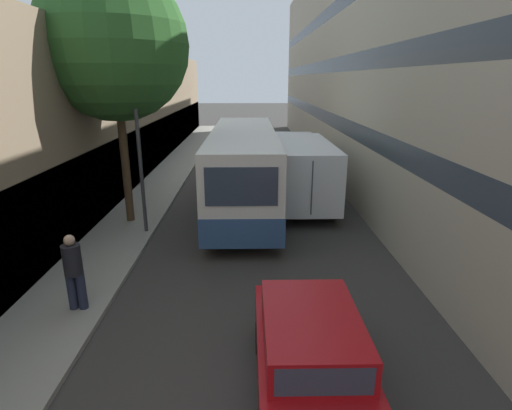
{
  "coord_description": "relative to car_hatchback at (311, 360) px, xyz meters",
  "views": [
    {
      "loc": [
        -0.23,
        0.31,
        5.07
      ],
      "look_at": [
        -0.02,
        11.26,
        1.6
      ],
      "focal_mm": 28.0,
      "sensor_mm": 36.0,
      "label": 1
    }
  ],
  "objects": [
    {
      "name": "building_left_shopfront",
      "position": [
        -7.5,
        9.36,
        2.33
      ],
      "size": [
        2.4,
        60.0,
        6.82
      ],
      "color": "#847056",
      "rests_on": "ground_plane"
    },
    {
      "name": "pedestrian",
      "position": [
        -4.83,
        2.65,
        0.3
      ],
      "size": [
        0.41,
        0.39,
        1.77
      ],
      "color": "#23283D",
      "rests_on": "sidewalk_left"
    },
    {
      "name": "sidewalk_left",
      "position": [
        -5.32,
        9.36,
        -0.71
      ],
      "size": [
        2.17,
        60.0,
        0.12
      ],
      "color": "gray",
      "rests_on": "ground_plane"
    },
    {
      "name": "ground_plane",
      "position": [
        -0.75,
        9.36,
        -0.77
      ],
      "size": [
        150.0,
        150.0,
        0.0
      ],
      "primitive_type": "plane",
      "color": "#33302D"
    },
    {
      "name": "street_lamp",
      "position": [
        -4.48,
        7.46,
        4.76
      ],
      "size": [
        0.36,
        0.8,
        8.01
      ],
      "color": "#38383D",
      "rests_on": "sidewalk_left"
    },
    {
      "name": "car_hatchback",
      "position": [
        0.0,
        0.0,
        0.0
      ],
      "size": [
        1.73,
        4.18,
        1.55
      ],
      "color": "#9E0F14",
      "rests_on": "ground_plane"
    },
    {
      "name": "street_tree_left",
      "position": [
        -5.32,
        8.58,
        5.33
      ],
      "size": [
        4.88,
        4.88,
        8.43
      ],
      "color": "#4C3823",
      "rests_on": "sidewalk_left"
    },
    {
      "name": "bus",
      "position": [
        -1.18,
        10.44,
        0.89
      ],
      "size": [
        2.49,
        10.56,
        3.15
      ],
      "color": "silver",
      "rests_on": "ground_plane"
    },
    {
      "name": "box_truck",
      "position": [
        1.17,
        11.65,
        0.7
      ],
      "size": [
        2.32,
        8.08,
        2.63
      ],
      "color": "silver",
      "rests_on": "ground_plane"
    },
    {
      "name": "building_right_apartment",
      "position": [
        4.49,
        9.36,
        5.29
      ],
      "size": [
        2.4,
        60.0,
        12.19
      ],
      "color": "#A89E89",
      "rests_on": "ground_plane"
    }
  ]
}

